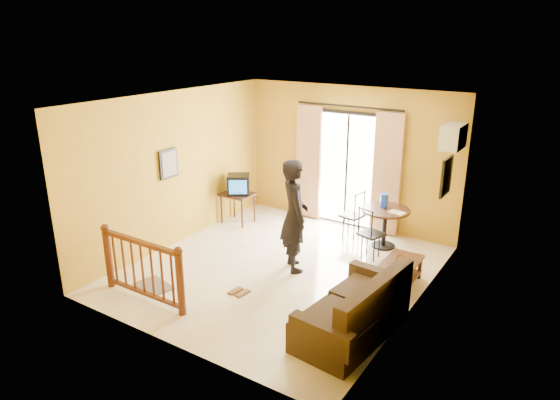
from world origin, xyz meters
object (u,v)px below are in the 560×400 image
Objects in this scene: television at (238,184)px; dining_table at (385,217)px; coffee_table at (399,270)px; sofa at (356,314)px; standing_person at (294,216)px.

television is 3.01m from dining_table.
coffee_table is 0.47× the size of sofa.
dining_table is at bearing -74.33° from standing_person.
dining_table is 0.47× the size of standing_person.
television is at bearing 168.16° from coffee_table.
standing_person is at bearing -63.67° from television.
coffee_table is (3.72, -0.78, -0.57)m from television.
dining_table is 1.52m from coffee_table.
sofa is at bearing -66.83° from television.
coffee_table is at bearing -59.12° from dining_table.
sofa is 2.19m from standing_person.
television is 2.34m from standing_person.
television reaches higher than dining_table.
dining_table is (2.95, 0.50, -0.25)m from television.
sofa is (0.01, -1.63, 0.06)m from coffee_table.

